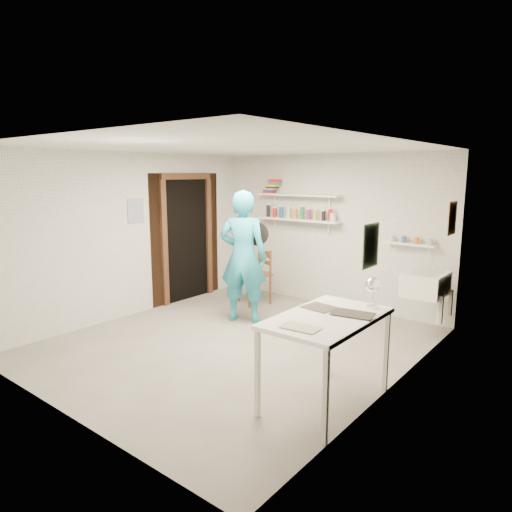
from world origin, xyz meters
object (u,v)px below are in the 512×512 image
Objects in this scene: belfast_sink at (426,284)px; desk_lamp at (373,285)px; man at (243,257)px; work_table at (326,360)px; wall_clock at (257,234)px; wooden_chair at (254,274)px.

belfast_sink is 1.87m from desk_lamp.
man reaches higher than work_table.
work_table is at bearing -61.02° from wall_clock.
wall_clock reaches higher than belfast_sink.
work_table is at bearing -15.87° from wooden_chair.
man is 1.50× the size of work_table.
desk_lamp is (0.10, -1.83, 0.35)m from belfast_sink.
wooden_chair is 3.37m from work_table.
wall_clock is 2.70m from work_table.
man is at bearing 147.42° from work_table.
wall_clock is at bearing -160.16° from belfast_sink.
wooden_chair is (-0.45, 0.81, -0.45)m from man.
desk_lamp reaches higher than work_table.
man is 2.49m from desk_lamp.
desk_lamp is at bearing -48.86° from wall_clock.
wall_clock is 0.34× the size of wooden_chair.
wooden_chair is (-0.54, 0.61, -0.76)m from wall_clock.
desk_lamp is (2.33, -0.86, 0.12)m from man.
man is at bearing -137.18° from wall_clock.
desk_lamp is (2.24, -1.06, -0.19)m from wall_clock.
belfast_sink is at bearing 87.30° from work_table.
work_table is (-0.11, -2.34, -0.28)m from belfast_sink.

